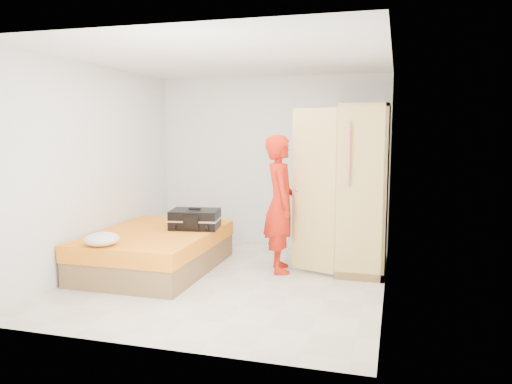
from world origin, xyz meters
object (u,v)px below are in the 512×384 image
(person, at_px, (280,204))
(round_cushion, at_px, (102,239))
(suitcase, at_px, (195,219))
(bed, at_px, (156,251))
(wardrobe, at_px, (360,192))

(person, distance_m, round_cushion, 2.18)
(person, height_order, suitcase, person)
(person, xyz_separation_m, round_cushion, (-1.77, -1.25, -0.29))
(suitcase, bearing_deg, bed, -150.30)
(wardrobe, distance_m, suitcase, 2.17)
(bed, bearing_deg, person, 14.33)
(wardrobe, bearing_deg, person, -158.65)
(round_cushion, bearing_deg, person, 35.27)
(person, height_order, round_cushion, person)
(wardrobe, bearing_deg, round_cushion, -149.20)
(suitcase, distance_m, round_cushion, 1.34)
(bed, distance_m, round_cushion, 0.94)
(wardrobe, distance_m, round_cushion, 3.20)
(bed, xyz_separation_m, wardrobe, (2.50, 0.77, 0.75))
(bed, height_order, person, person)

